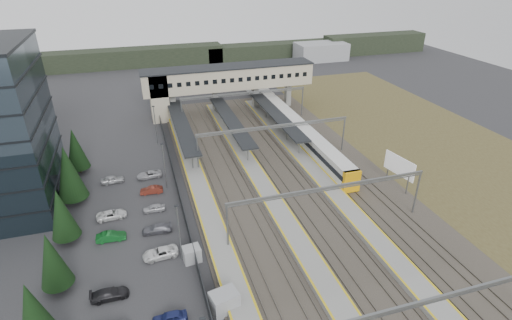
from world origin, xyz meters
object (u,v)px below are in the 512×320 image
object	(u,v)px
footbridge	(217,81)
train	(285,117)
relay_cabin_far	(192,254)
relay_cabin_near	(224,302)
billboard	(399,167)

from	to	relation	value
footbridge	train	distance (m)	18.58
relay_cabin_far	footbridge	xyz separation A→B (m)	(14.48, 50.61, 6.96)
footbridge	train	size ratio (longest dim) A/B	0.67
relay_cabin_near	relay_cabin_far	world-z (taller)	relay_cabin_near
relay_cabin_far	relay_cabin_near	bearing A→B (deg)	-76.74
relay_cabin_near	relay_cabin_far	bearing A→B (deg)	103.26
relay_cabin_near	relay_cabin_far	size ratio (longest dim) A/B	1.43
relay_cabin_near	billboard	size ratio (longest dim) A/B	0.53
train	billboard	size ratio (longest dim) A/B	9.66
relay_cabin_near	billboard	bearing A→B (deg)	27.18
train	billboard	distance (m)	31.14
footbridge	billboard	xyz separation A→B (m)	(20.51, -42.62, -4.26)
relay_cabin_far	footbridge	world-z (taller)	footbridge
relay_cabin_near	footbridge	size ratio (longest dim) A/B	0.08
footbridge	relay_cabin_far	bearing A→B (deg)	-105.97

